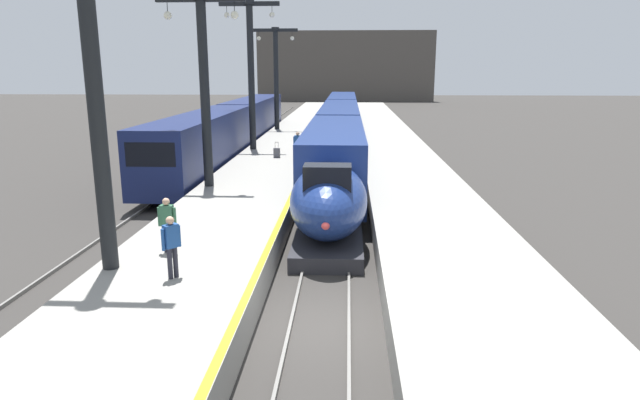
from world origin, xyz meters
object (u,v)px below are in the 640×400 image
passenger_far_waiting (171,242)px  station_column_distant (276,69)px  station_column_far (251,62)px  station_column_near (92,62)px  passenger_near_edge (298,143)px  station_column_mid (204,72)px  rolling_suitcase (277,153)px  passenger_mid_platform (167,221)px  highspeed_train_main (340,127)px  regional_train_adjacent (234,127)px

passenger_far_waiting → station_column_distant: bearing=93.1°
station_column_distant → station_column_far: bearing=-90.0°
station_column_near → passenger_near_edge: 19.95m
station_column_mid → station_column_far: station_column_far is taller
rolling_suitcase → station_column_near: bearing=-96.2°
passenger_near_edge → station_column_distant: bearing=101.4°
station_column_near → passenger_far_waiting: (1.98, -0.66, -4.57)m
passenger_mid_platform → station_column_mid: bearing=97.1°
passenger_far_waiting → passenger_mid_platform: bearing=110.9°
passenger_mid_platform → passenger_far_waiting: (0.78, -2.04, 0.00)m
highspeed_train_main → station_column_far: bearing=-134.2°
regional_train_adjacent → station_column_mid: bearing=-82.5°
highspeed_train_main → station_column_near: bearing=-101.3°
station_column_far → passenger_near_edge: 7.41m
regional_train_adjacent → station_column_far: 6.77m
passenger_mid_platform → passenger_far_waiting: bearing=-69.1°
station_column_distant → passenger_mid_platform: 35.41m
station_column_mid → passenger_near_edge: bearing=66.3°
station_column_near → station_column_mid: station_column_near is taller
regional_train_adjacent → station_column_mid: 17.29m
station_column_near → rolling_suitcase: bearing=83.8°
station_column_near → passenger_mid_platform: station_column_near is taller
station_column_far → rolling_suitcase: bearing=-60.5°
regional_train_adjacent → passenger_near_edge: bearing=-56.5°
regional_train_adjacent → passenger_near_edge: 10.34m
station_column_mid → passenger_far_waiting: station_column_mid is taller
station_column_distant → passenger_mid_platform: size_ratio=5.34×
passenger_far_waiting → rolling_suitcase: bearing=89.6°
passenger_near_edge → station_column_far: bearing=128.9°
station_column_distant → passenger_far_waiting: size_ratio=5.34×
station_column_mid → rolling_suitcase: 10.15m
highspeed_train_main → station_column_far: station_column_far is taller
station_column_near → passenger_far_waiting: station_column_near is taller
regional_train_adjacent → passenger_near_edge: (5.71, -8.62, -0.09)m
highspeed_train_main → station_column_far: size_ratio=5.68×
station_column_mid → passenger_mid_platform: bearing=-82.9°
passenger_far_waiting → regional_train_adjacent: bearing=98.4°
station_column_near → passenger_near_edge: size_ratio=5.48×
highspeed_train_main → passenger_near_edge: size_ratio=33.01×
highspeed_train_main → station_column_distant: station_column_distant is taller
passenger_far_waiting → passenger_near_edge: bearing=85.6°
station_column_near → station_column_far: station_column_far is taller
rolling_suitcase → passenger_near_edge: bearing=-22.9°
station_column_distant → station_column_mid: bearing=-90.0°
station_column_mid → station_column_near: bearing=-90.0°
passenger_mid_platform → regional_train_adjacent: bearing=97.4°
station_column_near → station_column_distant: (-0.00, 36.50, -0.12)m
regional_train_adjacent → station_column_near: station_column_near is taller
station_column_mid → passenger_near_edge: station_column_mid is taller
station_column_distant → regional_train_adjacent: bearing=-104.1°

